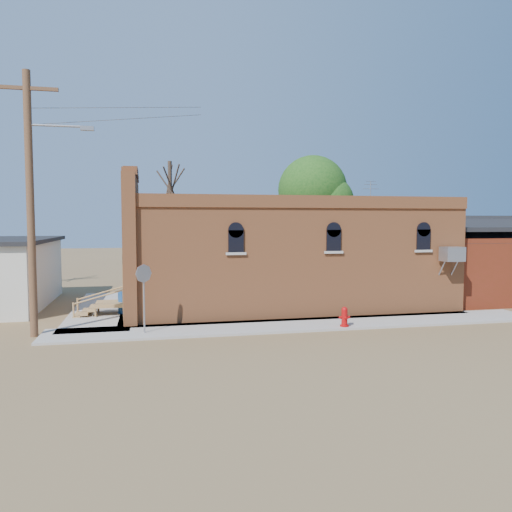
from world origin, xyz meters
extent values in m
plane|color=brown|center=(0.00, 0.00, 0.00)|extent=(120.00, 120.00, 0.00)
cube|color=#9E9991|center=(1.50, 0.90, 0.04)|extent=(19.00, 2.20, 0.08)
cube|color=#9E9991|center=(-6.30, 6.00, 0.04)|extent=(2.60, 10.00, 0.08)
cube|color=#C46C3C|center=(2.00, 5.50, 2.25)|extent=(14.00, 7.00, 4.50)
cube|color=black|center=(2.00, 5.50, 4.55)|extent=(13.80, 6.80, 0.12)
cube|color=#C46C3C|center=(-5.00, 5.50, 2.90)|extent=(0.50, 7.40, 5.80)
cube|color=navy|center=(-5.30, 4.30, 4.00)|extent=(0.08, 1.10, 1.56)
cube|color=gray|center=(8.10, 1.55, 2.60)|extent=(0.85, 0.65, 0.60)
cube|color=#5E2210|center=(11.50, 5.50, 1.60)|extent=(5.00, 6.00, 3.20)
cylinder|color=#543221|center=(-8.20, 1.20, 4.50)|extent=(0.26, 0.26, 9.00)
cube|color=#543221|center=(-8.20, 1.20, 8.40)|extent=(2.00, 0.12, 0.12)
cylinder|color=gray|center=(-7.30, 1.20, 7.20)|extent=(1.80, 0.08, 0.08)
cube|color=gray|center=(-6.30, 1.20, 7.15)|extent=(0.45, 0.22, 0.14)
cylinder|color=#4D392C|center=(-3.00, 13.00, 3.75)|extent=(0.24, 0.24, 7.50)
cylinder|color=#4D392C|center=(6.00, 13.50, 3.15)|extent=(0.28, 0.28, 6.30)
sphere|color=#174614|center=(6.00, 13.50, 5.95)|extent=(4.40, 4.40, 4.40)
cylinder|color=#A9090A|center=(2.74, 0.11, 0.11)|extent=(0.37, 0.37, 0.06)
cylinder|color=#A9090A|center=(2.74, 0.11, 0.42)|extent=(0.26, 0.26, 0.55)
sphere|color=#A9090A|center=(2.74, 0.11, 0.71)|extent=(0.22, 0.22, 0.22)
cylinder|color=#A9090A|center=(2.74, -0.03, 0.42)|extent=(0.12, 0.14, 0.10)
cylinder|color=#A9090A|center=(2.60, 0.11, 0.42)|extent=(0.14, 0.12, 0.10)
cylinder|color=#A9090A|center=(2.88, 0.11, 0.42)|extent=(0.14, 0.12, 0.10)
cylinder|color=gray|center=(-4.49, 0.65, 1.17)|extent=(0.07, 0.07, 2.18)
cylinder|color=gray|center=(-4.49, 0.63, 2.16)|extent=(0.55, 0.41, 0.65)
cylinder|color=#BA120A|center=(-4.49, 0.67, 2.16)|extent=(0.55, 0.41, 0.65)
cylinder|color=navy|center=(-5.30, 4.69, 0.54)|extent=(0.64, 0.64, 0.92)
camera|label=1|loc=(-4.33, -17.00, 3.97)|focal=35.00mm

